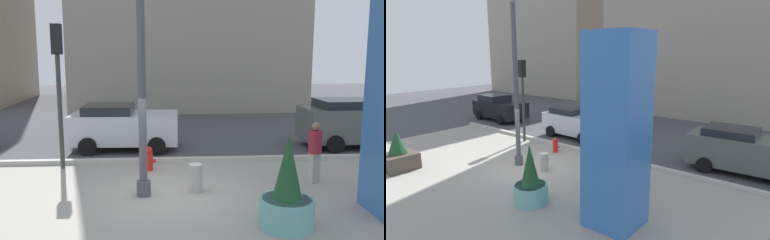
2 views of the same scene
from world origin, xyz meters
The scene contains 15 objects.
ground_plane centered at (0.00, 4.00, 0.00)m, with size 60.00×60.00×0.00m, color #47474C.
plaza_pavement centered at (0.00, -2.00, 0.00)m, with size 18.00×10.00×0.02m, color #9E998E.
curb_strip centered at (0.00, 3.12, 0.08)m, with size 18.00×0.24×0.16m, color #B7B2A8.
lamp_post centered at (-0.57, -0.06, 3.46)m, with size 0.44×0.44×7.10m.
art_pillar_blue centered at (5.33, -1.62, 2.72)m, with size 1.43×1.43×5.44m, color #3870BC.
potted_plant_near_right centered at (-4.14, -3.55, 0.64)m, with size 1.27×1.27×1.72m.
potted_plant_near_left centered at (2.47, -2.23, 0.70)m, with size 1.13×1.13×2.00m.
fire_hydrant centered at (-0.52, 2.24, 0.37)m, with size 0.36×0.26×0.75m.
concrete_bollard centered at (0.76, 0.15, 0.38)m, with size 0.36×0.36×0.75m, color #B2ADA3.
traffic_light_corner centered at (-3.21, 2.67, 2.99)m, with size 0.28×0.42×4.43m.
car_curb_east centered at (-1.53, 5.17, 0.86)m, with size 3.96×2.23×1.67m.
car_far_lane centered at (7.37, 5.01, 0.94)m, with size 4.48×2.17×1.82m.
car_curb_west centered at (-8.82, 5.41, 0.89)m, with size 4.23×2.25×1.77m.
pedestrian_crossing centered at (4.11, 0.72, 0.95)m, with size 0.48×0.48×1.71m.
office_block_flanking centered at (-16.78, 20.20, 10.03)m, with size 13.54×8.89×20.05m, color #9E9384.
Camera 2 is at (9.78, -8.94, 4.93)m, focal length 30.07 mm.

